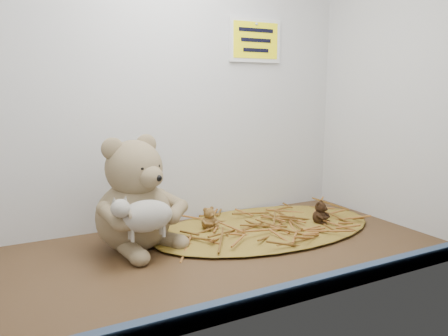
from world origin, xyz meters
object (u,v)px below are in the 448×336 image
main_teddy (133,193)px  mini_teddy_brown (320,211)px  mini_teddy_tan (209,217)px  toy_lamb (146,216)px

main_teddy → mini_teddy_brown: bearing=-31.1°
mini_teddy_brown → mini_teddy_tan: bearing=130.8°
toy_lamb → main_teddy: bearing=90.0°
main_teddy → mini_teddy_tan: bearing=-16.7°
toy_lamb → mini_teddy_tan: size_ratio=2.55×
toy_lamb → mini_teddy_brown: size_ratio=2.42×
toy_lamb → mini_teddy_brown: bearing=2.3°
toy_lamb → mini_teddy_tan: toy_lamb is taller
main_teddy → mini_teddy_brown: (53.20, -8.13, -9.67)cm
mini_teddy_tan → mini_teddy_brown: size_ratio=0.95×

